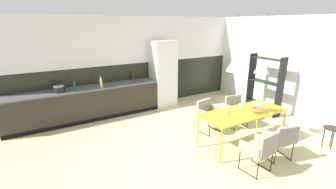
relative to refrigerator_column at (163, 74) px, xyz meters
The scene contains 23 objects.
ground_plane 3.26m from the refrigerator_column, 105.31° to the right, with size 9.65×9.65×0.00m, color #C2B788.
back_wall_splashback_dark 0.95m from the refrigerator_column, 156.22° to the left, with size 7.42×0.12×1.38m, color black.
back_wall_panel_upper 1.37m from the refrigerator_column, 156.22° to the left, with size 7.42×0.12×1.38m, color white.
side_wall_right 4.13m from the refrigerator_column, 46.47° to the right, with size 0.12×6.81×2.75m, color white.
kitchen_counter 2.45m from the refrigerator_column, behind, with size 4.03×0.63×0.89m.
refrigerator_column is the anchor object (origin of this frame).
dining_table 3.13m from the refrigerator_column, 85.42° to the right, with size 1.95×0.77×0.75m.
armchair_facing_counter 2.28m from the refrigerator_column, 90.06° to the right, with size 0.55×0.54×0.77m.
armchair_corner_seat 3.98m from the refrigerator_column, 84.14° to the right, with size 0.57×0.56×0.74m.
armchair_head_of_table 2.53m from the refrigerator_column, 70.50° to the right, with size 0.54×0.53×0.77m.
armchair_by_stool 4.05m from the refrigerator_column, 94.03° to the right, with size 0.52×0.50×0.78m.
fruit_bowl 3.32m from the refrigerator_column, 81.49° to the right, with size 0.32×0.32×0.08m.
open_book 3.08m from the refrigerator_column, 72.75° to the right, with size 0.27×0.19×0.02m.
mug_wide_latte 2.91m from the refrigerator_column, 82.07° to the right, with size 0.13×0.09×0.08m.
mug_tall_blue 3.01m from the refrigerator_column, 92.51° to the right, with size 0.12×0.07×0.08m.
cooking_pot 3.02m from the refrigerator_column, behind, with size 0.27×0.27×0.18m.
bottle_oil_tall 0.96m from the refrigerator_column, 167.35° to the left, with size 0.07×0.07×0.29m.
bottle_wine_green 2.02m from the refrigerator_column, behind, with size 0.07×0.07×0.32m.
bottle_spice_small 2.68m from the refrigerator_column, behind, with size 0.06×0.06×0.32m.
side_stool 4.55m from the refrigerator_column, 67.73° to the right, with size 0.29×0.29×0.47m.
open_shelf_unit 3.05m from the refrigerator_column, 42.60° to the right, with size 0.30×1.02×1.69m.
pendant_lamp_over_table_near 3.18m from the refrigerator_column, 92.63° to the right, with size 0.29×0.29×1.04m.
pendant_lamp_over_table_far 3.25m from the refrigerator_column, 78.42° to the right, with size 0.30×0.30×1.16m.
Camera 1 is at (-2.63, -3.25, 2.55)m, focal length 24.60 mm.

